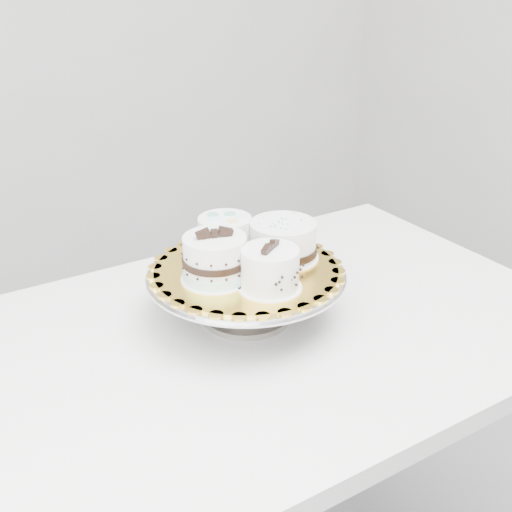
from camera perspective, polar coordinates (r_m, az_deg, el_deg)
table at (r=1.23m, az=1.16°, el=-9.49°), size 1.17×0.82×0.75m
cake_stand at (r=1.17m, az=-0.87°, el=-2.66°), size 0.36×0.36×0.10m
cake_board at (r=1.16m, az=-0.88°, el=-1.20°), size 0.41×0.41×0.00m
cake_swirl at (r=1.07m, az=1.26°, el=-1.24°), size 0.13×0.13×0.09m
cake_banded at (r=1.10m, az=-3.65°, el=-0.36°), size 0.14×0.14×0.10m
cake_dots at (r=1.20m, az=-2.76°, el=1.81°), size 0.13×0.13×0.07m
cake_ribbon at (r=1.18m, az=2.47°, el=1.33°), size 0.16×0.16×0.07m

